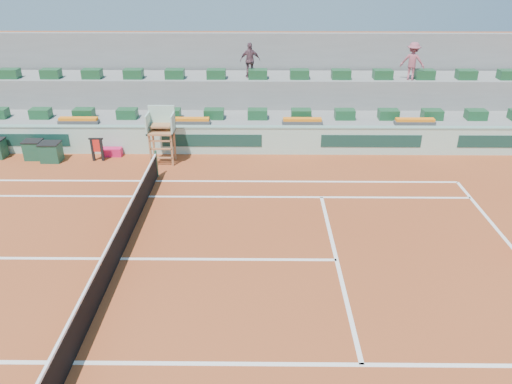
# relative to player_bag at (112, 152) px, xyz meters

# --- Properties ---
(ground) EXTENTS (90.00, 90.00, 0.00)m
(ground) POSITION_rel_player_bag_xyz_m (2.40, -8.12, -0.19)
(ground) COLOR #953E1C
(ground) RESTS_ON ground
(seating_tier_lower) EXTENTS (36.00, 4.00, 1.20)m
(seating_tier_lower) POSITION_rel_player_bag_xyz_m (2.40, 2.58, 0.41)
(seating_tier_lower) COLOR gray
(seating_tier_lower) RESTS_ON ground
(seating_tier_upper) EXTENTS (36.00, 2.40, 2.60)m
(seating_tier_upper) POSITION_rel_player_bag_xyz_m (2.40, 4.18, 1.11)
(seating_tier_upper) COLOR gray
(seating_tier_upper) RESTS_ON ground
(stadium_back_wall) EXTENTS (36.00, 0.40, 4.40)m
(stadium_back_wall) POSITION_rel_player_bag_xyz_m (2.40, 5.78, 2.01)
(stadium_back_wall) COLOR gray
(stadium_back_wall) RESTS_ON ground
(player_bag) EXTENTS (0.84, 0.37, 0.37)m
(player_bag) POSITION_rel_player_bag_xyz_m (0.00, 0.00, 0.00)
(player_bag) COLOR #D41B55
(player_bag) RESTS_ON ground
(spectator_mid) EXTENTS (1.01, 0.51, 1.65)m
(spectator_mid) POSITION_rel_player_bag_xyz_m (6.02, 3.81, 3.24)
(spectator_mid) COLOR #694651
(spectator_mid) RESTS_ON seating_tier_upper
(spectator_right) EXTENTS (1.29, 1.04, 1.75)m
(spectator_right) POSITION_rel_player_bag_xyz_m (13.70, 3.43, 3.29)
(spectator_right) COLOR #9B4D5A
(spectator_right) RESTS_ON seating_tier_upper
(court_lines) EXTENTS (23.89, 11.09, 0.01)m
(court_lines) POSITION_rel_player_bag_xyz_m (2.40, -8.12, -0.18)
(court_lines) COLOR white
(court_lines) RESTS_ON ground
(tennis_net) EXTENTS (0.10, 11.97, 1.10)m
(tennis_net) POSITION_rel_player_bag_xyz_m (2.40, -8.12, 0.34)
(tennis_net) COLOR black
(tennis_net) RESTS_ON ground
(advertising_hoarding) EXTENTS (36.00, 0.34, 1.26)m
(advertising_hoarding) POSITION_rel_player_bag_xyz_m (2.42, 0.38, 0.45)
(advertising_hoarding) COLOR #A8D4C0
(advertising_hoarding) RESTS_ON ground
(umpire_chair) EXTENTS (1.10, 0.90, 2.40)m
(umpire_chair) POSITION_rel_player_bag_xyz_m (2.40, -0.62, 1.36)
(umpire_chair) COLOR #9D643B
(umpire_chair) RESTS_ON ground
(seat_row_lower) EXTENTS (32.90, 0.60, 0.44)m
(seat_row_lower) POSITION_rel_player_bag_xyz_m (2.40, 1.68, 1.23)
(seat_row_lower) COLOR #194D29
(seat_row_lower) RESTS_ON seating_tier_lower
(seat_row_upper) EXTENTS (32.90, 0.60, 0.44)m
(seat_row_upper) POSITION_rel_player_bag_xyz_m (2.40, 3.58, 2.63)
(seat_row_upper) COLOR #194D29
(seat_row_upper) RESTS_ON seating_tier_upper
(flower_planters) EXTENTS (26.80, 0.36, 0.28)m
(flower_planters) POSITION_rel_player_bag_xyz_m (0.90, 0.88, 1.15)
(flower_planters) COLOR #474747
(flower_planters) RESTS_ON seating_tier_lower
(drink_cooler_a) EXTENTS (0.85, 0.73, 0.84)m
(drink_cooler_a) POSITION_rel_player_bag_xyz_m (-2.44, -0.61, 0.24)
(drink_cooler_a) COLOR #174531
(drink_cooler_a) RESTS_ON ground
(drink_cooler_b) EXTENTS (0.77, 0.67, 0.84)m
(drink_cooler_b) POSITION_rel_player_bag_xyz_m (-3.28, -0.36, 0.24)
(drink_cooler_b) COLOR #174531
(drink_cooler_b) RESTS_ON ground
(towel_rack) EXTENTS (0.61, 0.10, 1.03)m
(towel_rack) POSITION_rel_player_bag_xyz_m (-0.46, -0.55, 0.42)
(towel_rack) COLOR black
(towel_rack) RESTS_ON ground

